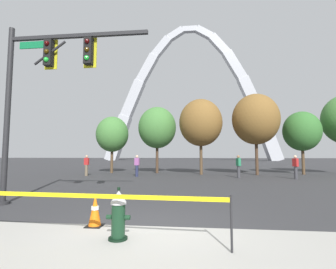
# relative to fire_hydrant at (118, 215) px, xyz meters

# --- Properties ---
(ground_plane) EXTENTS (240.00, 240.00, 0.00)m
(ground_plane) POSITION_rel_fire_hydrant_xyz_m (0.46, 0.91, -0.47)
(ground_plane) COLOR #333335
(fire_hydrant) EXTENTS (0.46, 0.48, 0.99)m
(fire_hydrant) POSITION_rel_fire_hydrant_xyz_m (0.00, 0.00, 0.00)
(fire_hydrant) COLOR black
(fire_hydrant) RESTS_ON ground
(caution_tape_barrier) EXTENTS (5.53, 0.34, 0.94)m
(caution_tape_barrier) POSITION_rel_fire_hydrant_xyz_m (-0.68, -0.27, 0.19)
(caution_tape_barrier) COLOR #232326
(caution_tape_barrier) RESTS_ON ground
(traffic_cone_by_hydrant) EXTENTS (0.36, 0.36, 0.73)m
(traffic_cone_by_hydrant) POSITION_rel_fire_hydrant_xyz_m (-0.79, 0.78, -0.11)
(traffic_cone_by_hydrant) COLOR black
(traffic_cone_by_hydrant) RESTS_ON ground
(traffic_signal_gantry) EXTENTS (5.02, 0.44, 6.00)m
(traffic_signal_gantry) POSITION_rel_fire_hydrant_xyz_m (-3.67, 2.87, 3.60)
(traffic_signal_gantry) COLOR #232326
(traffic_signal_gantry) RESTS_ON ground
(monument_arch) EXTENTS (49.42, 3.24, 39.76)m
(monument_arch) POSITION_rel_fire_hydrant_xyz_m (0.46, 64.71, 16.96)
(monument_arch) COLOR #B2B5BC
(monument_arch) RESTS_ON ground
(tree_far_left) EXTENTS (2.90, 2.90, 5.07)m
(tree_far_left) POSITION_rel_fire_hydrant_xyz_m (-5.91, 16.70, 3.00)
(tree_far_left) COLOR brown
(tree_far_left) RESTS_ON ground
(tree_left_mid) EXTENTS (3.38, 3.38, 5.91)m
(tree_left_mid) POSITION_rel_fire_hydrant_xyz_m (-1.84, 16.96, 3.58)
(tree_left_mid) COLOR #473323
(tree_left_mid) RESTS_ON ground
(tree_center_left) EXTENTS (3.59, 3.59, 6.28)m
(tree_center_left) POSITION_rel_fire_hydrant_xyz_m (2.01, 15.80, 3.83)
(tree_center_left) COLOR brown
(tree_center_left) RESTS_ON ground
(tree_center_right) EXTENTS (3.76, 3.76, 6.58)m
(tree_center_right) POSITION_rel_fire_hydrant_xyz_m (6.46, 15.73, 4.04)
(tree_center_right) COLOR #473323
(tree_center_right) RESTS_ON ground
(tree_right_mid) EXTENTS (2.99, 2.99, 5.23)m
(tree_right_mid) POSITION_rel_fire_hydrant_xyz_m (10.40, 16.71, 3.11)
(tree_right_mid) COLOR brown
(tree_right_mid) RESTS_ON ground
(pedestrian_walking_left) EXTENTS (0.33, 0.39, 1.59)m
(pedestrian_walking_left) POSITION_rel_fire_hydrant_xyz_m (8.17, 12.56, 0.35)
(pedestrian_walking_left) COLOR #38383D
(pedestrian_walking_left) RESTS_ON ground
(pedestrian_standing_center) EXTENTS (0.36, 0.24, 1.59)m
(pedestrian_standing_center) POSITION_rel_fire_hydrant_xyz_m (-6.84, 13.57, 0.35)
(pedestrian_standing_center) COLOR brown
(pedestrian_standing_center) RESTS_ON ground
(pedestrian_walking_right) EXTENTS (0.31, 0.39, 1.59)m
(pedestrian_walking_right) POSITION_rel_fire_hydrant_xyz_m (4.54, 13.04, 0.35)
(pedestrian_walking_right) COLOR #38383D
(pedestrian_walking_right) RESTS_ON ground
(pedestrian_near_trees) EXTENTS (0.36, 0.24, 1.59)m
(pedestrian_near_trees) POSITION_rel_fire_hydrant_xyz_m (-2.81, 13.36, 0.35)
(pedestrian_near_trees) COLOR #232847
(pedestrian_near_trees) RESTS_ON ground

